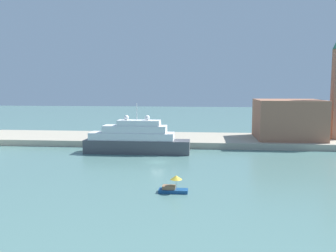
# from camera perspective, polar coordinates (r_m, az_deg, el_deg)

# --- Properties ---
(ground) EXTENTS (400.00, 400.00, 0.00)m
(ground) POSITION_cam_1_polar(r_m,az_deg,el_deg) (73.68, -1.72, -5.76)
(ground) COLOR slate
(quay_dock) EXTENTS (110.00, 20.28, 1.59)m
(quay_dock) POSITION_cam_1_polar(r_m,az_deg,el_deg) (99.11, 0.23, -2.16)
(quay_dock) COLOR #ADA38E
(quay_dock) RESTS_ON ground
(large_yacht) EXTENTS (24.44, 4.95, 11.61)m
(large_yacht) POSITION_cam_1_polar(r_m,az_deg,el_deg) (83.34, -5.17, -2.20)
(large_yacht) COLOR #4C4C51
(large_yacht) RESTS_ON ground
(small_motorboat) EXTENTS (4.26, 1.73, 2.57)m
(small_motorboat) POSITION_cam_1_polar(r_m,az_deg,el_deg) (52.93, 0.83, -9.61)
(small_motorboat) COLOR navy
(small_motorboat) RESTS_ON ground
(harbor_building) EXTENTS (16.75, 15.33, 10.34)m
(harbor_building) POSITION_cam_1_polar(r_m,az_deg,el_deg) (100.04, 18.59, 1.03)
(harbor_building) COLOR #9E664C
(harbor_building) RESTS_ON quay_dock
(parked_car) EXTENTS (4.47, 1.79, 1.55)m
(parked_car) POSITION_cam_1_polar(r_m,az_deg,el_deg) (98.38, -7.58, -1.42)
(parked_car) COLOR #1E4C99
(parked_car) RESTS_ON quay_dock
(person_figure) EXTENTS (0.36, 0.36, 1.76)m
(person_figure) POSITION_cam_1_polar(r_m,az_deg,el_deg) (92.18, -6.15, -1.83)
(person_figure) COLOR maroon
(person_figure) RESTS_ON quay_dock
(mooring_bollard) EXTENTS (0.37, 0.37, 0.88)m
(mooring_bollard) POSITION_cam_1_polar(r_m,az_deg,el_deg) (90.46, 0.04, -2.19)
(mooring_bollard) COLOR black
(mooring_bollard) RESTS_ON quay_dock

